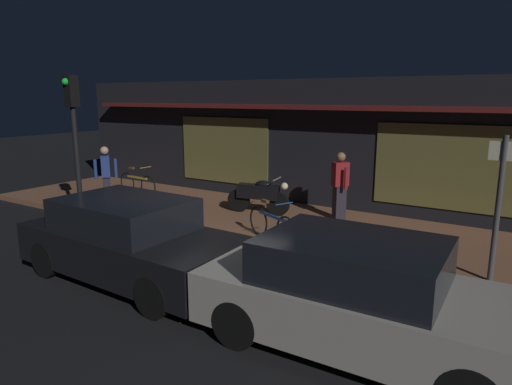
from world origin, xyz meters
name	(u,v)px	position (x,y,z in m)	size (l,w,h in m)	color
ground_plane	(205,267)	(0.00, 0.00, 0.00)	(60.00, 60.00, 0.00)	black
sidewalk_slab	(282,225)	(0.00, 3.00, 0.07)	(18.00, 4.00, 0.15)	brown
storefront_building	(339,142)	(0.00, 6.39, 1.80)	(18.00, 3.30, 3.60)	black
motorcycle	(259,195)	(-0.91, 3.40, 0.65)	(1.70, 0.59, 0.97)	black
bicycle_parked	(137,184)	(-5.26, 3.30, 0.51)	(1.66, 0.42, 0.91)	black
bicycle_extra	(272,225)	(0.52, 1.59, 0.51)	(1.53, 0.73, 0.91)	black
person_photographer	(106,176)	(-4.79, 1.76, 1.03)	(0.46, 0.53, 1.67)	#28232D
person_bystander	(340,185)	(1.05, 3.96, 1.03)	(0.54, 0.44, 1.67)	#28232D
sign_post	(499,201)	(4.62, 1.74, 1.51)	(0.44, 0.09, 2.40)	#47474C
traffic_light_pole	(74,126)	(-4.01, 0.34, 2.48)	(0.24, 0.33, 3.60)	black
parked_car_near	(130,240)	(-0.74, -1.11, 0.70)	(4.15, 1.89, 1.42)	black
parked_car_far	(359,296)	(3.38, -1.13, 0.70)	(4.13, 1.85, 1.42)	black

